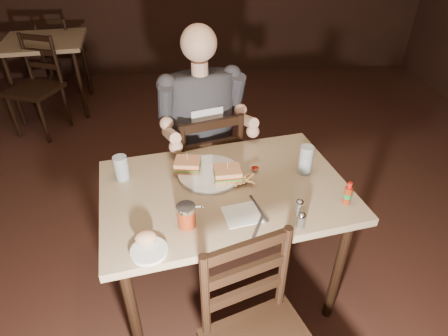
{
  "coord_description": "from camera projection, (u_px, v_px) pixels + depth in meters",
  "views": [
    {
      "loc": [
        -0.05,
        -1.56,
        1.88
      ],
      "look_at": [
        0.08,
        -0.08,
        0.85
      ],
      "focal_mm": 30.0,
      "sensor_mm": 36.0,
      "label": 1
    }
  ],
  "objects": [
    {
      "name": "room_shell",
      "position": [
        202.0,
        49.0,
        1.55
      ],
      "size": [
        7.0,
        7.0,
        7.0
      ],
      "color": "black",
      "rests_on": "ground"
    },
    {
      "name": "main_table",
      "position": [
        225.0,
        201.0,
        1.86
      ],
      "size": [
        1.29,
        0.98,
        0.77
      ],
      "rotation": [
        0.0,
        0.0,
        0.17
      ],
      "color": "tan",
      "rests_on": "ground"
    },
    {
      "name": "bg_table",
      "position": [
        45.0,
        48.0,
        3.89
      ],
      "size": [
        0.9,
        0.9,
        0.77
      ],
      "rotation": [
        0.0,
        0.0,
        0.13
      ],
      "color": "tan",
      "rests_on": "ground"
    },
    {
      "name": "chair_far",
      "position": [
        203.0,
        170.0,
        2.46
      ],
      "size": [
        0.54,
        0.57,
        0.93
      ],
      "primitive_type": null,
      "rotation": [
        0.0,
        0.0,
        3.43
      ],
      "color": "black",
      "rests_on": "ground"
    },
    {
      "name": "bg_chair_far",
      "position": [
        64.0,
        54.0,
        4.47
      ],
      "size": [
        0.45,
        0.49,
        0.89
      ],
      "primitive_type": null,
      "rotation": [
        0.0,
        0.0,
        3.04
      ],
      "color": "black",
      "rests_on": "ground"
    },
    {
      "name": "bg_chair_near",
      "position": [
        34.0,
        89.0,
        3.57
      ],
      "size": [
        0.57,
        0.59,
        0.92
      ],
      "primitive_type": null,
      "rotation": [
        0.0,
        0.0,
        -0.39
      ],
      "color": "black",
      "rests_on": "ground"
    },
    {
      "name": "diner",
      "position": [
        203.0,
        108.0,
        2.15
      ],
      "size": [
        0.62,
        0.55,
        0.91
      ],
      "primitive_type": null,
      "rotation": [
        0.0,
        0.0,
        0.29
      ],
      "color": "#333137",
      "rests_on": "chair_far"
    },
    {
      "name": "dinner_plate",
      "position": [
        210.0,
        174.0,
        1.88
      ],
      "size": [
        0.36,
        0.36,
        0.02
      ],
      "primitive_type": "cylinder",
      "rotation": [
        0.0,
        0.0,
        0.17
      ],
      "color": "white",
      "rests_on": "main_table"
    },
    {
      "name": "sandwich_left",
      "position": [
        187.0,
        161.0,
        1.87
      ],
      "size": [
        0.14,
        0.12,
        0.1
      ],
      "primitive_type": null,
      "rotation": [
        0.0,
        0.0,
        -0.14
      ],
      "color": "tan",
      "rests_on": "dinner_plate"
    },
    {
      "name": "sandwich_right",
      "position": [
        228.0,
        170.0,
        1.81
      ],
      "size": [
        0.13,
        0.11,
        0.11
      ],
      "primitive_type": null,
      "rotation": [
        0.0,
        0.0,
        0.05
      ],
      "color": "tan",
      "rests_on": "dinner_plate"
    },
    {
      "name": "fries_pile",
      "position": [
        236.0,
        175.0,
        1.83
      ],
      "size": [
        0.27,
        0.21,
        0.04
      ],
      "primitive_type": null,
      "rotation": [
        0.0,
        0.0,
        0.17
      ],
      "color": "tan",
      "rests_on": "dinner_plate"
    },
    {
      "name": "ketchup_dollop",
      "position": [
        255.0,
        168.0,
        1.9
      ],
      "size": [
        0.04,
        0.04,
        0.01
      ],
      "primitive_type": "ellipsoid",
      "rotation": [
        0.0,
        0.0,
        0.17
      ],
      "color": "maroon",
      "rests_on": "dinner_plate"
    },
    {
      "name": "glass_left",
      "position": [
        121.0,
        168.0,
        1.83
      ],
      "size": [
        0.08,
        0.08,
        0.13
      ],
      "primitive_type": "cylinder",
      "rotation": [
        0.0,
        0.0,
        0.17
      ],
      "color": "silver",
      "rests_on": "main_table"
    },
    {
      "name": "glass_right",
      "position": [
        306.0,
        160.0,
        1.87
      ],
      "size": [
        0.08,
        0.08,
        0.15
      ],
      "primitive_type": "cylinder",
      "rotation": [
        0.0,
        0.0,
        0.17
      ],
      "color": "silver",
      "rests_on": "main_table"
    },
    {
      "name": "hot_sauce",
      "position": [
        348.0,
        193.0,
        1.68
      ],
      "size": [
        0.04,
        0.04,
        0.11
      ],
      "primitive_type": null,
      "rotation": [
        0.0,
        0.0,
        0.17
      ],
      "color": "maroon",
      "rests_on": "main_table"
    },
    {
      "name": "salt_shaker",
      "position": [
        299.0,
        207.0,
        1.64
      ],
      "size": [
        0.04,
        0.04,
        0.07
      ],
      "primitive_type": null,
      "rotation": [
        0.0,
        0.0,
        0.17
      ],
      "color": "white",
      "rests_on": "main_table"
    },
    {
      "name": "pepper_shaker",
      "position": [
        301.0,
        220.0,
        1.57
      ],
      "size": [
        0.04,
        0.04,
        0.07
      ],
      "primitive_type": null,
      "rotation": [
        0.0,
        0.0,
        0.17
      ],
      "color": "#38332D",
      "rests_on": "main_table"
    },
    {
      "name": "syrup_dispenser",
      "position": [
        186.0,
        216.0,
        1.56
      ],
      "size": [
        0.09,
        0.09,
        0.11
      ],
      "primitive_type": null,
      "rotation": [
        0.0,
        0.0,
        0.17
      ],
      "color": "maroon",
      "rests_on": "main_table"
    },
    {
      "name": "napkin",
      "position": [
        242.0,
        214.0,
        1.65
      ],
      "size": [
        0.18,
        0.17,
        0.0
      ],
      "primitive_type": "cube",
      "rotation": [
        0.0,
        0.0,
        0.19
      ],
      "color": "white",
      "rests_on": "main_table"
    },
    {
      "name": "knife",
      "position": [
        259.0,
        208.0,
        1.67
      ],
      "size": [
        0.06,
        0.19,
        0.0
      ],
      "primitive_type": "cube",
      "rotation": [
        0.0,
        0.0,
        0.25
      ],
      "color": "silver",
      "rests_on": "napkin"
    },
    {
      "name": "fork",
      "position": [
        258.0,
        227.0,
        1.58
      ],
      "size": [
        0.08,
        0.15,
        0.01
      ],
      "primitive_type": "cube",
      "rotation": [
        0.0,
        0.0,
        -0.43
      ],
      "color": "silver",
      "rests_on": "napkin"
    },
    {
      "name": "side_plate",
      "position": [
        149.0,
        252.0,
        1.46
      ],
      "size": [
        0.17,
        0.17,
        0.01
      ],
      "primitive_type": "cylinder",
      "rotation": [
        0.0,
        0.0,
        0.17
      ],
      "color": "white",
      "rests_on": "main_table"
    },
    {
      "name": "bread_roll",
      "position": [
        145.0,
        237.0,
        1.49
      ],
      "size": [
        0.1,
        0.09,
        0.05
      ],
      "primitive_type": "ellipsoid",
      "rotation": [
        0.0,
        0.0,
        0.17
      ],
      "color": "tan",
      "rests_on": "side_plate"
    }
  ]
}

